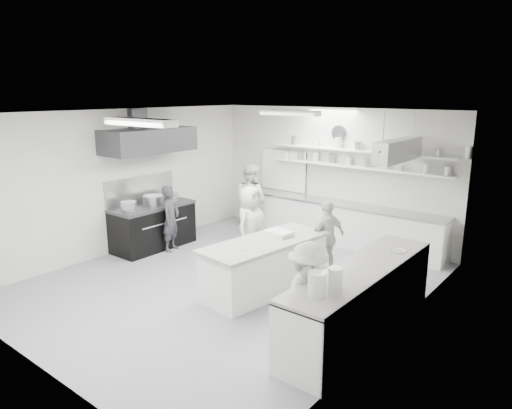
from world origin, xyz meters
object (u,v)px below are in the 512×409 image
Objects in this scene: cook_stove at (171,219)px; cook_back at (250,200)px; stove at (153,227)px; prep_island at (265,267)px; right_counter at (360,301)px; back_counter at (334,222)px.

cook_stove is 0.82× the size of cook_back.
stove is 0.79× the size of prep_island.
stove is 3.32m from prep_island.
right_counter is at bearing -6.52° from stove.
back_counter reaches higher than stove.
cook_back reaches higher than prep_island.
stove is 1.04× the size of cook_back.
back_counter is 3.11m from prep_island.
prep_island is at bearing -119.91° from cook_stove.
back_counter reaches higher than prep_island.
back_counter is 3.54× the size of cook_stove.
cook_back is at bearing 140.85° from prep_island.
cook_stove is at bearing 171.54° from right_counter.
right_counter is 4.85m from cook_stove.
cook_back is at bearing 147.96° from right_counter.
back_counter is 2.89× the size of cook_back.
right_counter is 4.87m from cook_back.
back_counter is 1.99m from cook_back.
cook_stove is (0.46, 0.11, 0.26)m from stove.
prep_island is at bearing 170.70° from right_counter.
right_counter is at bearing -55.35° from back_counter.
prep_island is 1.61× the size of cook_stove.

